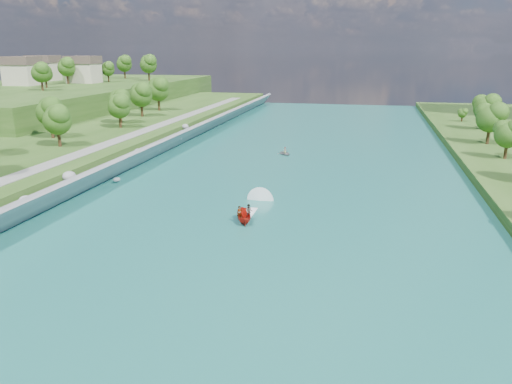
# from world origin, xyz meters

# --- Properties ---
(ground) EXTENTS (260.00, 260.00, 0.00)m
(ground) POSITION_xyz_m (0.00, 0.00, 0.00)
(ground) COLOR #2D5119
(ground) RESTS_ON ground
(river_water) EXTENTS (55.00, 240.00, 0.10)m
(river_water) POSITION_xyz_m (0.00, 20.00, 0.05)
(river_water) COLOR #1B6764
(river_water) RESTS_ON ground
(ridge_west) EXTENTS (60.00, 120.00, 9.00)m
(ridge_west) POSITION_xyz_m (-82.50, 95.00, 4.50)
(ridge_west) COLOR #2D5119
(ridge_west) RESTS_ON ground
(riprap_bank) EXTENTS (4.18, 236.00, 4.22)m
(riprap_bank) POSITION_xyz_m (-25.87, 18.94, 1.82)
(riprap_bank) COLOR slate
(riprap_bank) RESTS_ON ground
(riverside_path) EXTENTS (3.00, 200.00, 0.10)m
(riverside_path) POSITION_xyz_m (-32.50, 20.00, 3.55)
(riverside_path) COLOR gray
(riverside_path) RESTS_ON berm_west
(ridge_houses) EXTENTS (29.50, 29.50, 8.40)m
(ridge_houses) POSITION_xyz_m (-88.67, 100.00, 13.31)
(ridge_houses) COLOR beige
(ridge_houses) RESTS_ON ridge_west
(trees_ridge) EXTENTS (23.66, 60.91, 10.22)m
(trees_ridge) POSITION_xyz_m (-72.88, 104.63, 13.61)
(trees_ridge) COLOR #214C14
(trees_ridge) RESTS_ON ridge_west
(motorboat) EXTENTS (3.60, 18.86, 2.07)m
(motorboat) POSITION_xyz_m (-1.62, 9.62, 0.75)
(motorboat) COLOR #B3190E
(motorboat) RESTS_ON river_water
(raft) EXTENTS (3.71, 3.94, 1.48)m
(raft) POSITION_xyz_m (-3.41, 46.96, 0.46)
(raft) COLOR gray
(raft) RESTS_ON river_water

